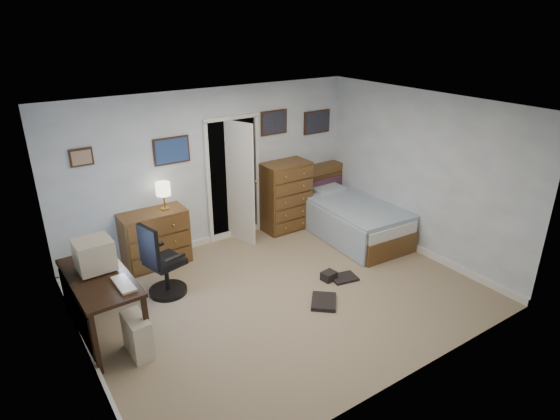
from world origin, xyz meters
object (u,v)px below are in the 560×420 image
object	(u,v)px
office_chair	(162,268)
tall_dresser	(286,196)
computer_desk	(92,292)
bed	(352,219)
low_dresser	(155,238)

from	to	relation	value
office_chair	tall_dresser	size ratio (longest dim) A/B	0.87
computer_desk	bed	size ratio (longest dim) A/B	0.68
computer_desk	office_chair	distance (m)	1.07
computer_desk	tall_dresser	xyz separation A→B (m)	(3.53, 1.28, -0.00)
computer_desk	bed	world-z (taller)	computer_desk
tall_dresser	computer_desk	bearing A→B (deg)	-161.41
low_dresser	tall_dresser	distance (m)	2.35
low_dresser	tall_dresser	bearing A→B (deg)	-0.90
office_chair	low_dresser	world-z (taller)	office_chair
computer_desk	tall_dresser	distance (m)	3.75
bed	tall_dresser	bearing A→B (deg)	133.15
office_chair	bed	world-z (taller)	office_chair
office_chair	bed	xyz separation A→B (m)	(3.32, -0.04, -0.10)
tall_dresser	low_dresser	bearing A→B (deg)	178.00
computer_desk	tall_dresser	bearing A→B (deg)	17.90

